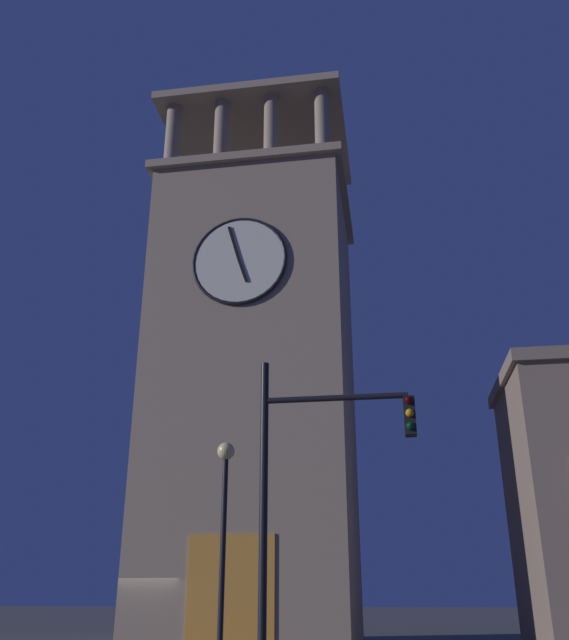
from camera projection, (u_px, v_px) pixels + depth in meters
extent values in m
cube|color=gray|center=(257.00, 401.00, 31.07)|extent=(8.47, 8.39, 20.24)
cube|color=gray|center=(260.00, 206.00, 34.94)|extent=(9.07, 8.99, 0.40)
cylinder|color=gray|center=(322.00, 123.00, 31.86)|extent=(0.70, 0.70, 3.55)
cylinder|color=gray|center=(271.00, 128.00, 32.21)|extent=(0.70, 0.70, 3.55)
cylinder|color=gray|center=(221.00, 133.00, 32.56)|extent=(0.70, 0.70, 3.55)
cylinder|color=gray|center=(173.00, 138.00, 32.91)|extent=(0.70, 0.70, 3.55)
cylinder|color=gray|center=(335.00, 204.00, 38.45)|extent=(0.70, 0.70, 3.55)
cylinder|color=gray|center=(293.00, 207.00, 38.80)|extent=(0.70, 0.70, 3.55)
cylinder|color=gray|center=(251.00, 211.00, 39.15)|extent=(0.70, 0.70, 3.55)
cylinder|color=gray|center=(210.00, 214.00, 39.49)|extent=(0.70, 0.70, 3.55)
cube|color=gray|center=(261.00, 142.00, 36.42)|extent=(9.07, 8.99, 0.40)
cylinder|color=black|center=(261.00, 115.00, 37.09)|extent=(0.12, 0.12, 3.21)
cylinder|color=silver|center=(239.00, 261.00, 29.06)|extent=(4.00, 0.12, 4.00)
torus|color=black|center=(239.00, 260.00, 29.04)|extent=(4.16, 0.16, 4.16)
cube|color=black|center=(243.00, 270.00, 28.75)|extent=(0.47, 0.06, 1.08)
cube|color=black|center=(234.00, 243.00, 29.31)|extent=(0.60, 0.06, 1.66)
cube|color=orange|center=(231.00, 593.00, 24.23)|extent=(3.20, 0.24, 4.00)
cylinder|color=black|center=(263.00, 524.00, 12.74)|extent=(0.16, 0.16, 6.32)
cylinder|color=black|center=(335.00, 398.00, 13.42)|extent=(2.84, 0.12, 0.12)
cube|color=black|center=(410.00, 416.00, 13.06)|extent=(0.22, 0.30, 0.75)
sphere|color=#360505|center=(409.00, 400.00, 13.00)|extent=(0.16, 0.16, 0.16)
sphere|color=orange|center=(410.00, 413.00, 12.90)|extent=(0.16, 0.16, 0.16)
sphere|color=#063316|center=(411.00, 426.00, 12.81)|extent=(0.16, 0.16, 0.16)
cylinder|color=black|center=(222.00, 567.00, 16.11)|extent=(0.14, 0.14, 5.07)
sphere|color=#F9DB8C|center=(226.00, 451.00, 17.14)|extent=(0.44, 0.44, 0.44)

